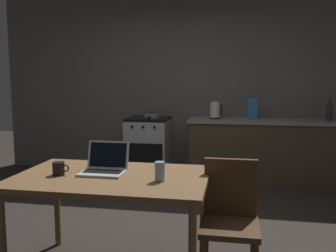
{
  "coord_description": "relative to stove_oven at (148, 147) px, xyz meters",
  "views": [
    {
      "loc": [
        0.75,
        -3.22,
        1.44
      ],
      "look_at": [
        0.02,
        0.78,
        0.93
      ],
      "focal_mm": 39.22,
      "sensor_mm": 36.0,
      "label": 1
    }
  ],
  "objects": [
    {
      "name": "ground_plane",
      "position": [
        0.49,
        -2.01,
        -0.44
      ],
      "size": [
        12.0,
        12.0,
        0.0
      ],
      "primitive_type": "plane",
      "color": "#2D2823"
    },
    {
      "name": "back_wall",
      "position": [
        0.79,
        0.35,
        0.97
      ],
      "size": [
        6.4,
        0.1,
        2.82
      ],
      "primitive_type": "cube",
      "color": "#615E5A",
      "rests_on": "ground_plane"
    },
    {
      "name": "kitchen_counter",
      "position": [
        1.69,
        0.0,
        0.0
      ],
      "size": [
        2.16,
        0.64,
        0.89
      ],
      "color": "#4C3D2D",
      "rests_on": "ground_plane"
    },
    {
      "name": "stove_oven",
      "position": [
        0.0,
        0.0,
        0.0
      ],
      "size": [
        0.6,
        0.62,
        0.89
      ],
      "color": "#B7BABF",
      "rests_on": "ground_plane"
    },
    {
      "name": "dining_table",
      "position": [
        0.38,
        -2.76,
        0.24
      ],
      "size": [
        1.39,
        0.88,
        0.75
      ],
      "color": "brown",
      "rests_on": "ground_plane"
    },
    {
      "name": "chair",
      "position": [
        1.23,
        -2.71,
        0.06
      ],
      "size": [
        0.4,
        0.4,
        0.88
      ],
      "rotation": [
        0.0,
        0.0,
        -0.16
      ],
      "color": "#4C331E",
      "rests_on": "ground_plane"
    },
    {
      "name": "laptop",
      "position": [
        0.3,
        -2.7,
        0.36
      ],
      "size": [
        0.32,
        0.28,
        0.22
      ],
      "rotation": [
        0.0,
        0.0,
        -0.14
      ],
      "color": "silver",
      "rests_on": "dining_table"
    },
    {
      "name": "electric_kettle",
      "position": [
        0.98,
        0.0,
        0.56
      ],
      "size": [
        0.17,
        0.15,
        0.25
      ],
      "color": "black",
      "rests_on": "kitchen_counter"
    },
    {
      "name": "bottle",
      "position": [
        2.49,
        -0.05,
        0.58
      ],
      "size": [
        0.08,
        0.08,
        0.3
      ],
      "color": "#2D2D33",
      "rests_on": "kitchen_counter"
    },
    {
      "name": "frying_pan",
      "position": [
        0.06,
        -0.03,
        0.47
      ],
      "size": [
        0.24,
        0.42,
        0.05
      ],
      "color": "gray",
      "rests_on": "stove_oven"
    },
    {
      "name": "coffee_mug",
      "position": [
        0.0,
        -2.81,
        0.36
      ],
      "size": [
        0.13,
        0.09,
        0.1
      ],
      "color": "black",
      "rests_on": "dining_table"
    },
    {
      "name": "drinking_glass",
      "position": [
        0.75,
        -2.84,
        0.38
      ],
      "size": [
        0.07,
        0.07,
        0.13
      ],
      "color": "#99B7C6",
      "rests_on": "dining_table"
    },
    {
      "name": "cereal_box",
      "position": [
        1.5,
        0.02,
        0.59
      ],
      "size": [
        0.13,
        0.05,
        0.29
      ],
      "color": "#3372B2",
      "rests_on": "kitchen_counter"
    }
  ]
}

